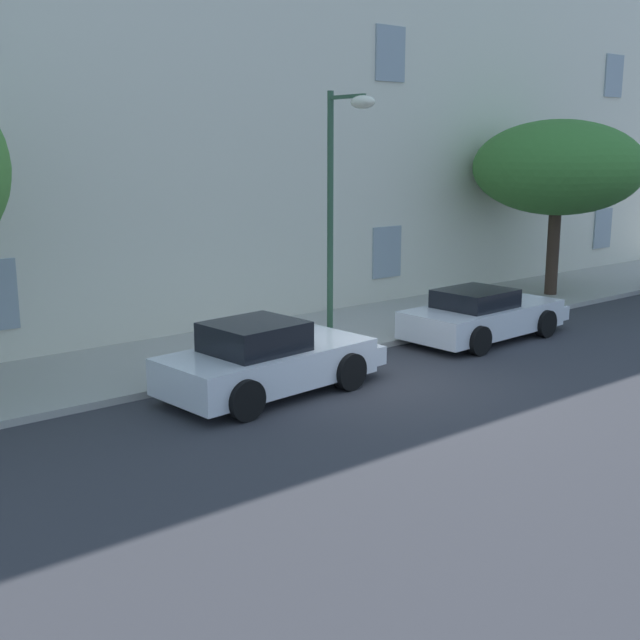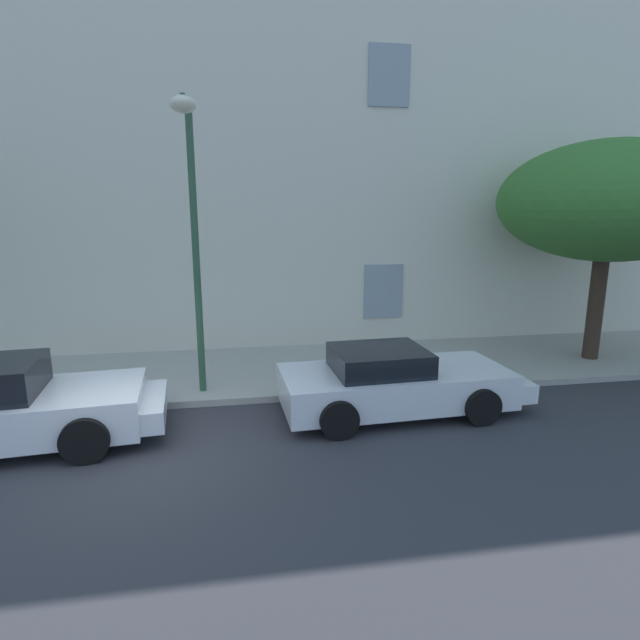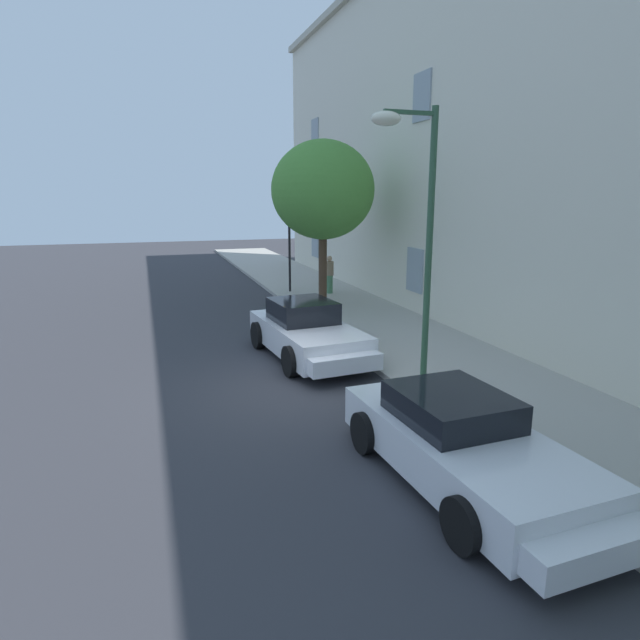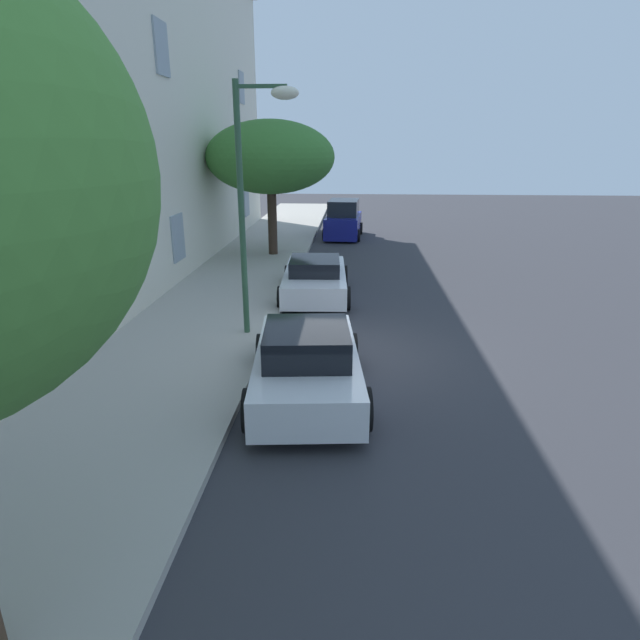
% 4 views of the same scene
% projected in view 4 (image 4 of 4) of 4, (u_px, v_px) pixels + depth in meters
% --- Properties ---
extents(ground_plane, '(80.00, 80.00, 0.00)m').
position_uv_depth(ground_plane, '(355.00, 353.00, 11.84)').
color(ground_plane, '#333338').
extents(sidewalk, '(60.00, 3.80, 0.14)m').
position_uv_depth(sidewalk, '(184.00, 346.00, 12.06)').
color(sidewalk, '#A8A399').
rests_on(sidewalk, ground).
extents(sportscar_red_lead, '(4.68, 2.39, 1.44)m').
position_uv_depth(sportscar_red_lead, '(307.00, 360.00, 9.80)').
color(sportscar_red_lead, white).
rests_on(sportscar_red_lead, ground).
extents(sportscar_yellow_flank, '(4.78, 2.23, 1.27)m').
position_uv_depth(sportscar_yellow_flank, '(315.00, 277.00, 16.17)').
color(sportscar_yellow_flank, white).
rests_on(sportscar_yellow_flank, ground).
extents(hatchback_parked, '(3.81, 1.99, 1.88)m').
position_uv_depth(hatchback_parked, '(343.00, 221.00, 26.26)').
color(hatchback_parked, navy).
rests_on(hatchback_parked, ground).
extents(tree_near_kerb, '(5.10, 5.10, 5.31)m').
position_uv_depth(tree_near_kerb, '(271.00, 157.00, 20.64)').
color(tree_near_kerb, '#38281E').
rests_on(tree_near_kerb, sidewalk).
extents(street_lamp, '(0.44, 1.42, 5.67)m').
position_uv_depth(street_lamp, '(258.00, 165.00, 11.48)').
color(street_lamp, '#2D5138').
rests_on(street_lamp, sidewalk).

